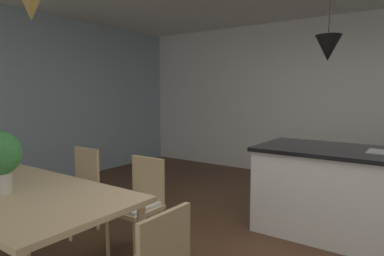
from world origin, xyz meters
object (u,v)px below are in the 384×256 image
Objects in this scene: kitchen_island at (365,195)px; chair_far_right at (138,202)px; chair_far_left at (77,186)px; dining_table at (15,197)px.

chair_far_right is at bearing -138.16° from kitchen_island.
dining_table is at bearing -62.68° from chair_far_left.
chair_far_left reaches higher than dining_table.
chair_far_left is at bearing 117.32° from dining_table.
chair_far_right is 1.00× the size of chair_far_left.
kitchen_island is at bearing 48.21° from dining_table.
dining_table is 0.95× the size of kitchen_island.
kitchen_island is at bearing 41.84° from chair_far_right.
chair_far_left is 0.41× the size of kitchen_island.
chair_far_left is (-0.90, 0.00, 0.00)m from chair_far_right.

